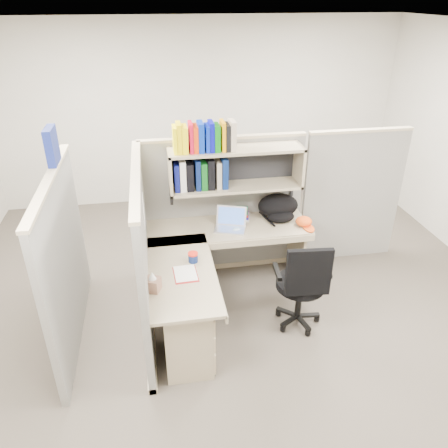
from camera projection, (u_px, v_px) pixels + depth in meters
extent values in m
plane|color=#352F29|center=(238.00, 314.00, 4.55)|extent=(6.00, 6.00, 0.00)
plane|color=beige|center=(200.00, 114.00, 6.52)|extent=(6.00, 0.00, 6.00)
plane|color=white|center=(243.00, 32.00, 3.28)|extent=(6.00, 6.00, 0.00)
cube|color=#60605B|center=(223.00, 208.00, 4.96)|extent=(1.80, 0.06, 1.60)
cube|color=tan|center=(223.00, 138.00, 4.57)|extent=(1.80, 0.08, 0.03)
cube|color=#60605B|center=(144.00, 257.00, 4.04)|extent=(0.06, 1.80, 1.60)
cube|color=tan|center=(135.00, 174.00, 3.65)|extent=(0.08, 1.80, 0.03)
cube|color=#60605B|center=(65.00, 264.00, 3.93)|extent=(0.06, 1.80, 1.60)
cube|color=#60605B|center=(352.00, 198.00, 5.19)|extent=(1.20, 0.06, 1.60)
cube|color=navy|center=(52.00, 146.00, 3.77)|extent=(0.07, 0.27, 0.32)
cube|color=white|center=(144.00, 211.00, 3.99)|extent=(0.00, 0.21, 0.28)
cube|color=gray|center=(236.00, 150.00, 4.45)|extent=(1.40, 0.34, 0.03)
cube|color=gray|center=(236.00, 187.00, 4.64)|extent=(1.40, 0.34, 0.03)
cube|color=gray|center=(170.00, 173.00, 4.44)|extent=(0.03, 0.34, 0.44)
cube|color=gray|center=(299.00, 165.00, 4.64)|extent=(0.03, 0.34, 0.44)
cube|color=black|center=(233.00, 163.00, 4.68)|extent=(1.38, 0.01, 0.41)
cube|color=#FFEB05|center=(175.00, 139.00, 4.27)|extent=(0.03, 0.20, 0.26)
cube|color=yellow|center=(179.00, 138.00, 4.27)|extent=(0.05, 0.20, 0.29)
cube|color=#FFE605|center=(184.00, 139.00, 4.28)|extent=(0.06, 0.20, 0.26)
cube|color=#B90724|center=(191.00, 137.00, 4.28)|extent=(0.04, 0.20, 0.29)
cube|color=red|center=(195.00, 138.00, 4.30)|extent=(0.05, 0.20, 0.26)
cube|color=#05269B|center=(200.00, 137.00, 4.30)|extent=(0.06, 0.20, 0.29)
cube|color=#0521A9|center=(207.00, 138.00, 4.31)|extent=(0.04, 0.20, 0.26)
cube|color=#040790|center=(211.00, 136.00, 4.31)|extent=(0.04, 0.20, 0.29)
cube|color=#086A0D|center=(216.00, 137.00, 4.33)|extent=(0.06, 0.20, 0.26)
cube|color=orange|center=(223.00, 136.00, 4.33)|extent=(0.04, 0.20, 0.29)
cube|color=black|center=(227.00, 137.00, 4.34)|extent=(0.05, 0.20, 0.26)
cube|color=#B9A58E|center=(232.00, 135.00, 4.35)|extent=(0.06, 0.20, 0.29)
cube|color=#080D52|center=(176.00, 176.00, 4.49)|extent=(0.05, 0.24, 0.29)
cube|color=silver|center=(182.00, 174.00, 4.49)|extent=(0.06, 0.24, 0.32)
cube|color=black|center=(189.00, 175.00, 4.51)|extent=(0.07, 0.24, 0.29)
cube|color=#061444|center=(197.00, 173.00, 4.51)|extent=(0.05, 0.24, 0.32)
cube|color=#0A4613|center=(203.00, 174.00, 4.53)|extent=(0.06, 0.24, 0.29)
cube|color=black|center=(210.00, 172.00, 4.53)|extent=(0.07, 0.24, 0.32)
cube|color=gray|center=(218.00, 173.00, 4.55)|extent=(0.05, 0.24, 0.29)
cube|color=#081B51|center=(224.00, 171.00, 4.55)|extent=(0.06, 0.24, 0.32)
cube|color=gray|center=(228.00, 228.00, 4.71)|extent=(1.74, 0.60, 0.03)
cube|color=gray|center=(182.00, 273.00, 3.95)|extent=(0.60, 1.34, 0.03)
cube|color=gray|center=(234.00, 245.00, 4.46)|extent=(1.74, 0.02, 0.07)
cube|color=gray|center=(214.00, 273.00, 4.02)|extent=(0.02, 1.34, 0.07)
cube|color=gray|center=(187.00, 331.00, 3.83)|extent=(0.40, 0.55, 0.68)
cube|color=tan|center=(210.00, 310.00, 3.76)|extent=(0.02, 0.50, 0.16)
cube|color=tan|center=(211.00, 326.00, 3.85)|extent=(0.02, 0.50, 0.16)
cube|color=tan|center=(211.00, 345.00, 3.95)|extent=(0.02, 0.50, 0.22)
cube|color=#B2B2B7|center=(212.00, 310.00, 3.77)|extent=(0.01, 0.12, 0.01)
cube|color=gray|center=(296.00, 249.00, 5.03)|extent=(0.03, 0.55, 0.70)
cylinder|color=#0E1E51|center=(193.00, 258.00, 4.08)|extent=(0.09, 0.09, 0.08)
cylinder|color=red|center=(193.00, 254.00, 4.05)|extent=(0.10, 0.10, 0.02)
ellipsoid|color=#97B9D6|center=(236.00, 229.00, 4.62)|extent=(0.09, 0.06, 0.03)
cylinder|color=white|center=(222.00, 216.00, 4.83)|extent=(0.07, 0.07, 0.09)
cylinder|color=black|center=(300.00, 284.00, 4.20)|extent=(0.47, 0.47, 0.07)
cube|color=black|center=(309.00, 273.00, 3.88)|extent=(0.41, 0.09, 0.47)
cylinder|color=black|center=(299.00, 300.00, 4.29)|extent=(0.06, 0.06, 0.41)
cylinder|color=black|center=(297.00, 319.00, 4.40)|extent=(0.45, 0.45, 0.10)
cube|color=black|center=(277.00, 272.00, 4.11)|extent=(0.06, 0.27, 0.04)
cube|color=black|center=(326.00, 269.00, 4.14)|extent=(0.06, 0.27, 0.04)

